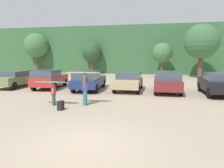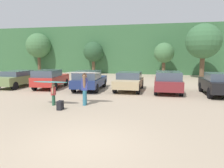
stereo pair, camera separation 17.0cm
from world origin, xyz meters
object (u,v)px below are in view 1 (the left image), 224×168
object	(u,v)px
person_child	(54,93)
surfboard_white	(83,73)
parked_car_maroon	(167,81)
backpack_dropped	(61,106)
parked_car_olive_green	(16,78)
parked_car_black	(217,83)
surfboard_teal	(50,82)
parked_car_navy	(89,80)
person_adult	(85,87)
parked_car_tan	(129,81)
parked_car_red	(49,79)

from	to	relation	value
person_child	surfboard_white	bearing A→B (deg)	-177.94
parked_car_maroon	person_child	world-z (taller)	parked_car_maroon
parked_car_maroon	backpack_dropped	xyz separation A→B (m)	(-5.24, -6.37, -0.58)
parked_car_olive_green	parked_car_black	bearing A→B (deg)	-90.84
person_child	surfboard_white	distance (m)	1.94
surfboard_teal	backpack_dropped	xyz separation A→B (m)	(0.92, -0.74, -1.05)
parked_car_maroon	surfboard_white	bearing A→B (deg)	136.41
parked_car_navy	parked_car_black	world-z (taller)	parked_car_black
person_adult	parked_car_tan	bearing A→B (deg)	-121.74
parked_car_olive_green	parked_car_maroon	bearing A→B (deg)	-89.28
parked_car_red	person_child	xyz separation A→B (m)	(3.20, -5.32, -0.15)
parked_car_tan	parked_car_maroon	world-z (taller)	parked_car_maroon
parked_car_navy	person_adult	xyz separation A→B (m)	(1.44, -4.75, 0.18)
surfboard_white	backpack_dropped	bearing A→B (deg)	56.34
parked_car_olive_green	parked_car_navy	xyz separation A→B (m)	(6.48, -0.10, 0.04)
person_adult	backpack_dropped	size ratio (longest dim) A/B	3.82
person_adult	backpack_dropped	xyz separation A→B (m)	(-0.81, -1.32, -0.74)
parked_car_red	parked_car_tan	size ratio (longest dim) A/B	1.03
parked_car_olive_green	parked_car_red	world-z (taller)	parked_car_red
parked_car_olive_green	surfboard_white	world-z (taller)	surfboard_white
parked_car_tan	surfboard_white	world-z (taller)	surfboard_white
parked_car_tan	parked_car_navy	bearing A→B (deg)	98.87
parked_car_navy	person_child	world-z (taller)	parked_car_navy
person_adult	surfboard_teal	xyz separation A→B (m)	(-1.72, -0.58, 0.31)
parked_car_black	person_adult	bearing A→B (deg)	118.37
parked_car_maroon	parked_car_tan	bearing A→B (deg)	84.09
surfboard_white	parked_car_olive_green	bearing A→B (deg)	-37.34
parked_car_tan	parked_car_maroon	size ratio (longest dim) A/B	0.95
surfboard_teal	backpack_dropped	distance (m)	1.58
parked_car_maroon	surfboard_teal	xyz separation A→B (m)	(-6.16, -5.63, 0.47)
parked_car_tan	person_adult	distance (m)	5.50
parked_car_red	parked_car_black	size ratio (longest dim) A/B	1.01
parked_car_black	surfboard_teal	size ratio (longest dim) A/B	2.05
parked_car_black	surfboard_teal	xyz separation A→B (m)	(-9.41, -5.26, 0.48)
surfboard_teal	parked_car_black	bearing A→B (deg)	-154.27
backpack_dropped	person_adult	bearing A→B (deg)	58.55
person_child	parked_car_tan	bearing A→B (deg)	-134.26
parked_car_tan	parked_car_olive_green	bearing A→B (deg)	91.68
parked_car_navy	surfboard_white	distance (m)	5.02
person_adult	backpack_dropped	bearing A→B (deg)	43.58
parked_car_navy	surfboard_white	bearing A→B (deg)	-168.56
parked_car_navy	surfboard_teal	world-z (taller)	parked_car_navy
parked_car_navy	parked_car_maroon	xyz separation A→B (m)	(5.87, 0.30, 0.02)
person_adult	backpack_dropped	world-z (taller)	person_adult
parked_car_olive_green	person_child	world-z (taller)	parked_car_olive_green
parked_car_olive_green	backpack_dropped	distance (m)	9.43
parked_car_navy	person_adult	world-z (taller)	person_adult
parked_car_olive_green	parked_car_red	xyz separation A→B (m)	(3.10, 0.00, 0.05)
parked_car_maroon	parked_car_black	size ratio (longest dim) A/B	1.03
parked_car_black	surfboard_white	distance (m)	9.13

